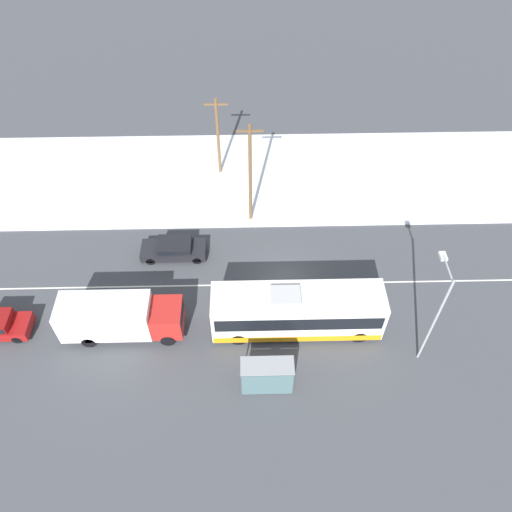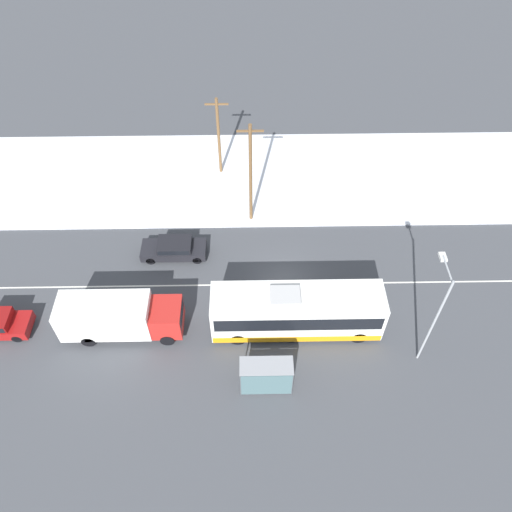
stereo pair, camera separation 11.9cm
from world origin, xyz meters
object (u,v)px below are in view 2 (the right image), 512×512
streetlamp (436,308)px  utility_pole_snowlot (219,136)px  city_bus (297,312)px  sedan_car (174,248)px  utility_pole_roadside (251,174)px  box_truck (118,316)px  pedestrian_at_stop (271,362)px  bus_shelter (266,376)px

streetlamp → utility_pole_snowlot: bearing=125.6°
city_bus → sedan_car: city_bus is taller
utility_pole_roadside → utility_pole_snowlot: size_ratio=1.22×
sedan_car → utility_pole_roadside: bearing=-147.0°
streetlamp → box_truck: bearing=174.2°
utility_pole_snowlot → box_truck: bearing=-110.3°
utility_pole_roadside → utility_pole_snowlot: (-2.48, 5.71, -0.78)m
city_bus → pedestrian_at_stop: 3.57m
box_truck → utility_pole_snowlot: 16.85m
bus_shelter → pedestrian_at_stop: bearing=75.0°
bus_shelter → city_bus: bearing=65.3°
bus_shelter → utility_pole_snowlot: bearing=99.1°
streetlamp → utility_pole_roadside: 15.55m
utility_pole_roadside → utility_pole_snowlot: 6.27m
box_truck → bus_shelter: size_ratio=2.50×
city_bus → bus_shelter: 4.78m
pedestrian_at_stop → streetlamp: streetlamp is taller
bus_shelter → utility_pole_roadside: utility_pole_roadside is taller
city_bus → sedan_car: 10.43m
pedestrian_at_stop → streetlamp: 9.80m
pedestrian_at_stop → bus_shelter: bearing=-105.0°
sedan_car → streetlamp: (15.60, -8.25, 3.94)m
city_bus → box_truck: 11.00m
city_bus → streetlamp: (7.35, -1.95, 2.98)m
box_truck → pedestrian_at_stop: box_truck is taller
streetlamp → bus_shelter: bearing=-165.6°
city_bus → bus_shelter: bearing=-114.7°
city_bus → streetlamp: size_ratio=1.40×
city_bus → streetlamp: 8.17m
box_truck → sedan_car: 7.02m
bus_shelter → streetlamp: size_ratio=0.40×
pedestrian_at_stop → bus_shelter: (-0.34, -1.26, 0.68)m
sedan_car → pedestrian_at_stop: pedestrian_at_stop is taller
city_bus → streetlamp: streetlamp is taller
city_bus → utility_pole_roadside: size_ratio=1.23×
box_truck → utility_pole_snowlot: (5.79, 15.69, 2.08)m
box_truck → streetlamp: 18.70m
city_bus → utility_pole_roadside: bearing=105.4°
utility_pole_roadside → utility_pole_snowlot: utility_pole_roadside is taller
pedestrian_at_stop → utility_pole_snowlot: bearing=100.8°
city_bus → pedestrian_at_stop: size_ratio=6.50×
streetlamp → utility_pole_snowlot: size_ratio=1.07×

